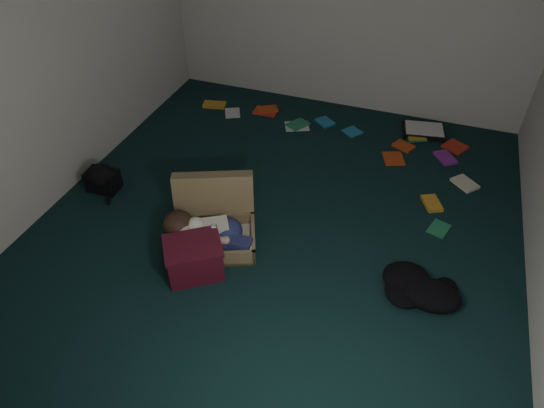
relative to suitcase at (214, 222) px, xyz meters
The scene contains 10 objects.
floor 0.56m from the suitcase, 33.28° to the left, with size 4.50×4.50×0.00m, color black.
wall_front 2.31m from the suitcase, 76.88° to the right, with size 4.50×4.50×0.00m, color silver.
wall_left 1.95m from the suitcase, 169.06° to the left, with size 4.50×4.50×0.00m, color silver.
suitcase is the anchor object (origin of this frame).
person 0.18m from the suitcase, 82.64° to the right, with size 0.74×0.39×0.30m.
maroon_bin 0.43m from the suitcase, 85.92° to the right, with size 0.54×0.52×0.29m.
backpack 1.26m from the suitcase, behind, with size 0.36×0.28×0.21m, color black, non-canonical shape.
clothing_pile 1.74m from the suitcase, ahead, with size 0.45×0.37×0.14m, color black, non-canonical shape.
paper_tray 2.67m from the suitcase, 56.39° to the left, with size 0.49×0.40×0.06m.
book_scatter 1.96m from the suitcase, 63.28° to the left, with size 3.09×1.64×0.02m.
Camera 1 is at (0.98, -2.91, 2.85)m, focal length 32.00 mm.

